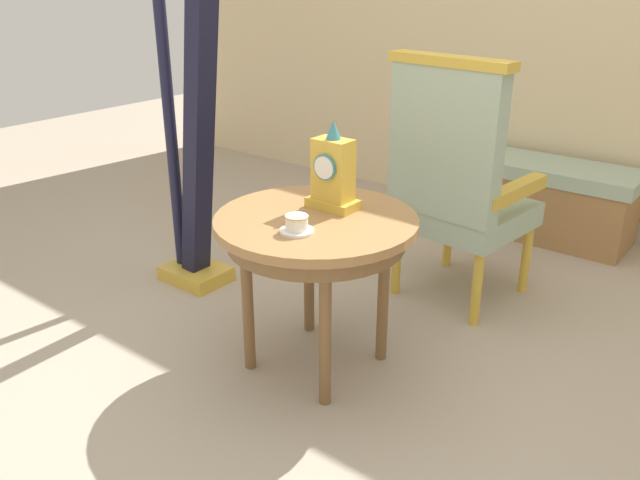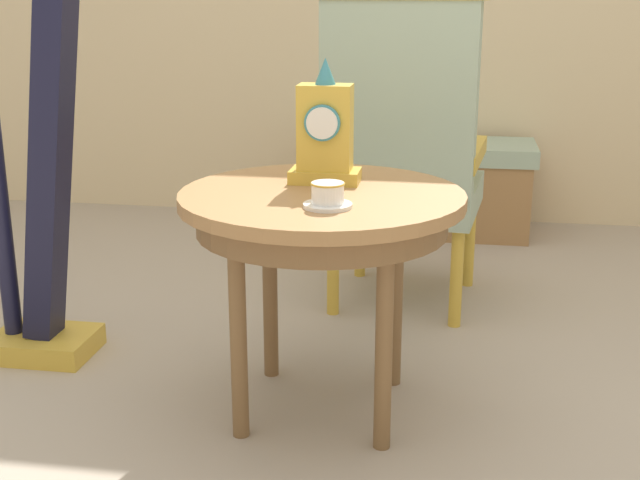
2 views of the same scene
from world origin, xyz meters
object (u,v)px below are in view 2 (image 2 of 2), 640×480
object	(u,v)px
window_bench	(420,186)
teacup_left	(326,196)
mantel_clock	(325,133)
side_table	(322,219)
harp	(34,144)
armchair	(403,150)

from	to	relation	value
window_bench	teacup_left	bearing A→B (deg)	-93.98
mantel_clock	side_table	bearing A→B (deg)	-85.14
window_bench	side_table	bearing A→B (deg)	-95.40
teacup_left	mantel_clock	xyz separation A→B (m)	(-0.05, 0.27, 0.11)
teacup_left	window_bench	size ratio (longest dim) A/B	0.11
side_table	teacup_left	world-z (taller)	teacup_left
side_table	window_bench	size ratio (longest dim) A/B	0.70
teacup_left	window_bench	world-z (taller)	teacup_left
harp	window_bench	world-z (taller)	harp
harp	window_bench	distance (m)	2.03
armchair	window_bench	distance (m)	1.13
teacup_left	harp	world-z (taller)	harp
teacup_left	harp	size ratio (longest dim) A/B	0.07
side_table	teacup_left	distance (m)	0.19
armchair	teacup_left	bearing A→B (deg)	-97.14
mantel_clock	armchair	world-z (taller)	armchair
harp	window_bench	size ratio (longest dim) A/B	1.60
teacup_left	harp	bearing A→B (deg)	158.57
mantel_clock	armchair	xyz separation A→B (m)	(0.17, 0.69, -0.17)
side_table	mantel_clock	bearing A→B (deg)	94.86
armchair	window_bench	world-z (taller)	armchair
side_table	harp	size ratio (longest dim) A/B	0.44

